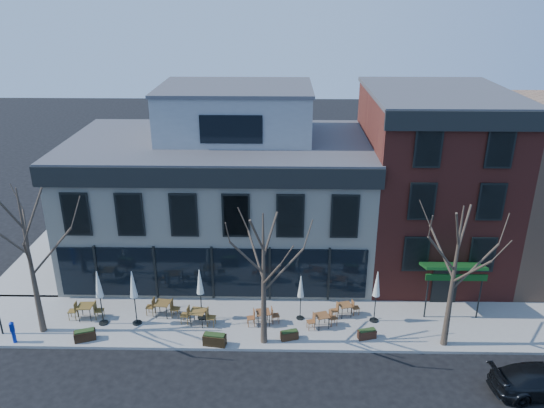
{
  "coord_description": "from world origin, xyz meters",
  "views": [
    {
      "loc": [
        3.85,
        -25.96,
        16.66
      ],
      "look_at": [
        3.28,
        2.0,
        5.24
      ],
      "focal_mm": 35.0,
      "sensor_mm": 36.0,
      "label": 1
    }
  ],
  "objects_px": {
    "umbrella_0": "(99,287)",
    "call_box": "(13,331)",
    "cafe_set_0": "(86,310)",
    "parked_sedan": "(542,380)"
  },
  "relations": [
    {
      "from": "call_box",
      "to": "parked_sedan",
      "type": "bearing_deg",
      "value": -6.59
    },
    {
      "from": "cafe_set_0",
      "to": "parked_sedan",
      "type": "bearing_deg",
      "value": -12.81
    },
    {
      "from": "call_box",
      "to": "umbrella_0",
      "type": "xyz_separation_m",
      "value": [
        3.95,
        1.69,
        1.57
      ]
    },
    {
      "from": "umbrella_0",
      "to": "call_box",
      "type": "bearing_deg",
      "value": -156.84
    },
    {
      "from": "cafe_set_0",
      "to": "umbrella_0",
      "type": "height_order",
      "value": "umbrella_0"
    },
    {
      "from": "parked_sedan",
      "to": "call_box",
      "type": "xyz_separation_m",
      "value": [
        -24.9,
        2.88,
        0.15
      ]
    },
    {
      "from": "parked_sedan",
      "to": "cafe_set_0",
      "type": "distance_m",
      "value": 22.55
    },
    {
      "from": "call_box",
      "to": "cafe_set_0",
      "type": "height_order",
      "value": "call_box"
    },
    {
      "from": "parked_sedan",
      "to": "umbrella_0",
      "type": "distance_m",
      "value": 21.51
    },
    {
      "from": "parked_sedan",
      "to": "cafe_set_0",
      "type": "relative_size",
      "value": 2.36
    }
  ]
}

